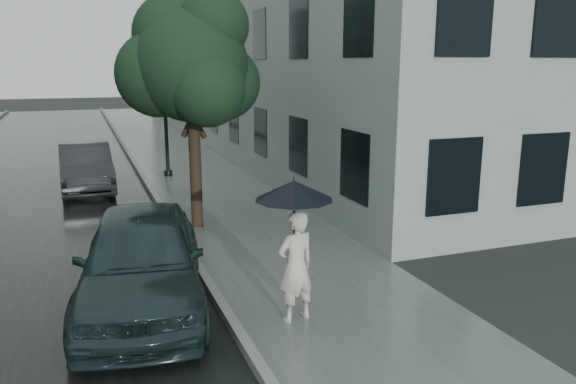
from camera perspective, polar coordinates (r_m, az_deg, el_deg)
name	(u,v)px	position (r m, az deg, el deg)	size (l,w,h in m)	color
ground	(329,309)	(8.93, 4.19, -11.80)	(120.00, 120.00, 0.00)	black
sidewalk	(194,172)	(20.05, -9.56, 2.04)	(3.50, 60.00, 0.01)	slate
kerb_near	(141,173)	(19.78, -14.75, 1.85)	(0.15, 60.00, 0.15)	slate
asphalt_road	(29,183)	(19.78, -24.86, 0.85)	(6.85, 60.00, 0.00)	black
building_near	(266,47)	(28.30, -2.22, 14.48)	(7.02, 36.00, 9.00)	#8D9A95
pedestrian	(296,266)	(8.25, 0.81, -7.55)	(0.61, 0.40, 1.67)	beige
umbrella	(294,190)	(7.87, 0.61, 0.17)	(1.46, 1.46, 1.25)	black
street_tree	(191,64)	(12.95, -9.86, 12.69)	(3.27, 2.97, 5.32)	#332619
lamp_post	(160,95)	(19.09, -12.91, 9.62)	(0.84, 0.39, 4.76)	black
car_near	(142,259)	(9.01, -14.65, -6.60)	(1.84, 4.57, 1.56)	#1B2D2F
car_far	(86,167)	(17.95, -19.85, 2.40)	(1.44, 4.14, 1.36)	#212326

